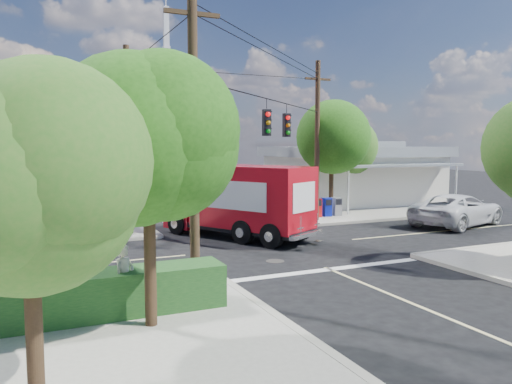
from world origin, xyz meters
TOP-DOWN VIEW (x-y plane):
  - ground at (0.00, 0.00)m, footprint 120.00×120.00m
  - sidewalk_ne at (10.88, 10.88)m, footprint 14.12×14.12m
  - sidewalk_nw at (-10.88, 10.88)m, footprint 14.12×14.12m
  - road_markings at (0.00, -1.47)m, footprint 32.00×32.00m
  - building_ne at (12.50, 11.97)m, footprint 11.80×10.20m
  - radio_tower at (0.50, 20.00)m, footprint 0.80×0.80m
  - tree_sw_front at (-6.99, -7.54)m, footprint 3.88×3.78m
  - tree_sw_back at (-9.49, -10.04)m, footprint 3.56×3.42m
  - tree_ne_front at (7.21, 6.76)m, footprint 4.21×4.14m
  - tree_ne_back at (9.81, 8.96)m, footprint 3.77×3.66m
  - palm_nw_front at (-7.50, 7.50)m, footprint 3.01×3.08m
  - palm_nw_back at (-9.50, 9.00)m, footprint 3.01×3.08m
  - utility_poles at (-1.58, 1.60)m, footprint 12.00×10.68m
  - picket_fence at (-7.80, -5.60)m, footprint 5.94×0.06m
  - hedge_sw at (-8.00, -6.40)m, footprint 6.20×1.20m
  - vending_boxes at (6.50, 6.20)m, footprint 1.90×0.50m
  - delivery_truck at (-0.58, 2.65)m, footprint 5.79×8.01m
  - parked_car at (11.65, 1.10)m, footprint 6.74×4.50m
  - pedestrian at (-7.44, -6.54)m, footprint 0.77×0.76m

SIDE VIEW (x-z plane):
  - ground at x=0.00m, z-range 0.00..0.00m
  - road_markings at x=0.00m, z-range 0.00..0.01m
  - sidewalk_ne at x=10.88m, z-range 0.00..0.14m
  - sidewalk_nw at x=-10.88m, z-range 0.00..0.14m
  - picket_fence at x=-7.80m, z-range 0.18..1.18m
  - hedge_sw at x=-8.00m, z-range 0.14..1.24m
  - vending_boxes at x=6.50m, z-range 0.14..1.24m
  - parked_car at x=11.65m, z-range 0.00..1.72m
  - pedestrian at x=-7.44m, z-range 0.14..1.94m
  - delivery_truck at x=-0.58m, z-range 0.03..3.44m
  - building_ne at x=12.50m, z-range 0.07..4.57m
  - tree_sw_back at x=-9.49m, z-range 1.19..6.60m
  - tree_ne_back at x=9.81m, z-range 1.27..7.10m
  - tree_sw_front at x=-6.99m, z-range 1.32..7.35m
  - palm_nw_back at x=-9.50m, z-range 2.08..7.27m
  - utility_poles at x=-1.58m, z-range 0.17..9.17m
  - tree_ne_front at x=7.21m, z-range 1.44..8.09m
  - palm_nw_front at x=-7.50m, z-range 2.25..7.84m
  - radio_tower at x=0.50m, z-range -2.86..14.14m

